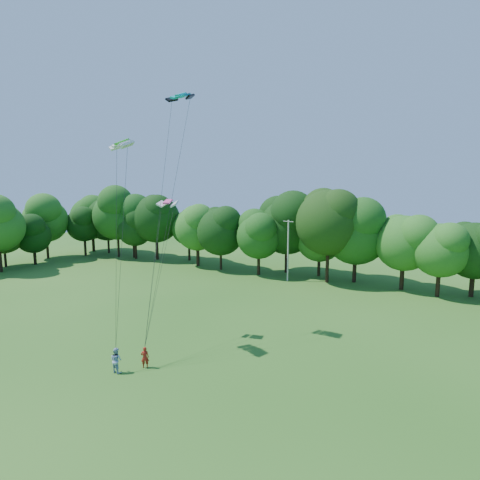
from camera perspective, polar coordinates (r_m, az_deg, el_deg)
The scene contains 10 objects.
ground at distance 27.42m, azimuth -19.74°, elevation -20.27°, with size 160.00×160.00×0.00m, color #255B18.
utility_pole at distance 51.83m, azimuth 7.33°, elevation -1.51°, with size 1.66×0.52×8.50m.
kite_flyer_left at distance 28.78m, azimuth -14.29°, elevation -16.93°, with size 0.57×0.37×1.55m, color #A11F14.
kite_flyer_right at distance 28.62m, azimuth -18.34°, elevation -16.98°, with size 0.87×0.68×1.78m, color #93ACCC.
kite_teal at distance 33.98m, azimuth -9.02°, elevation 21.06°, with size 2.43×1.13×0.52m.
kite_green at distance 30.64m, azimuth -17.58°, elevation 14.07°, with size 2.64×1.79×0.58m.
kite_pink at distance 32.18m, azimuth -10.95°, elevation 5.77°, with size 1.91×1.28×0.41m.
tree_back_west at distance 71.57m, azimuth -16.02°, elevation 3.32°, with size 8.22×8.22×11.96m.
tree_back_center at distance 51.47m, azimuth 13.38°, elevation 3.29°, with size 9.73×9.73×14.15m.
tree_flank_west at distance 71.59m, azimuth -32.46°, elevation 1.77°, with size 7.36×7.36×10.71m.
Camera 1 is at (18.99, -15.17, 12.70)m, focal length 28.00 mm.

